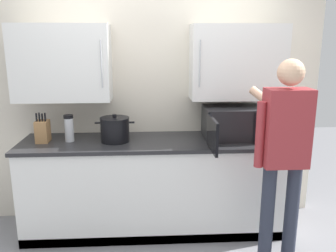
# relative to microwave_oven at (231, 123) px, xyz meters

# --- Properties ---
(back_wall_tiled) EXTENTS (3.44, 0.44, 2.75)m
(back_wall_tiled) POSITION_rel_microwave_oven_xyz_m (-0.77, 0.28, 0.39)
(back_wall_tiled) COLOR beige
(back_wall_tiled) RESTS_ON ground_plane
(counter_unit) EXTENTS (2.47, 0.67, 0.91)m
(counter_unit) POSITION_rel_microwave_oven_xyz_m (-0.77, -0.03, -0.61)
(counter_unit) COLOR white
(counter_unit) RESTS_ON ground_plane
(microwave_oven) EXTENTS (0.59, 0.83, 0.30)m
(microwave_oven) POSITION_rel_microwave_oven_xyz_m (0.00, 0.00, 0.00)
(microwave_oven) COLOR black
(microwave_oven) RESTS_ON counter_unit
(thermos_flask) EXTENTS (0.09, 0.09, 0.25)m
(thermos_flask) POSITION_rel_microwave_oven_xyz_m (-1.53, -0.02, -0.02)
(thermos_flask) COLOR #B7BABF
(thermos_flask) RESTS_ON counter_unit
(stock_pot) EXTENTS (0.37, 0.27, 0.26)m
(stock_pot) POSITION_rel_microwave_oven_xyz_m (-1.11, -0.04, -0.04)
(stock_pot) COLOR black
(stock_pot) RESTS_ON counter_unit
(knife_block) EXTENTS (0.11, 0.15, 0.28)m
(knife_block) POSITION_rel_microwave_oven_xyz_m (-1.78, -0.03, -0.05)
(knife_block) COLOR #A37547
(knife_block) RESTS_ON counter_unit
(person_figure) EXTENTS (0.44, 0.53, 1.71)m
(person_figure) POSITION_rel_microwave_oven_xyz_m (0.24, -0.70, -0.04)
(person_figure) COLOR #282D3D
(person_figure) RESTS_ON ground_plane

